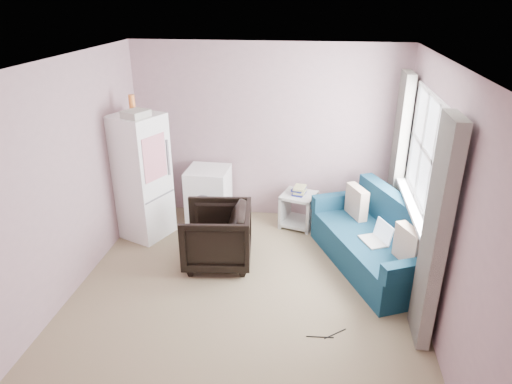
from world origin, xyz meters
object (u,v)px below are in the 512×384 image
Objects in this scene: armchair at (217,233)px; washing_machine at (209,194)px; fridge at (142,176)px; side_table at (298,207)px; sofa at (378,243)px.

armchair is 1.01× the size of washing_machine.
armchair reaches higher than washing_machine.
washing_machine is (0.77, 0.49, -0.43)m from fridge.
side_table is at bearing 36.97° from fridge.
armchair is at bearing 161.41° from sofa.
fridge is at bearing -124.32° from armchair.
washing_machine is at bearing 134.60° from sofa.
fridge reaches higher than sofa.
fridge is at bearing -165.94° from side_table.
sofa reaches higher than armchair.
fridge reaches higher than washing_machine.
armchair is 1.34× the size of side_table.
fridge is 3.14m from sofa.
side_table is 1.36m from sofa.
side_table is (2.06, 0.52, -0.57)m from fridge.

